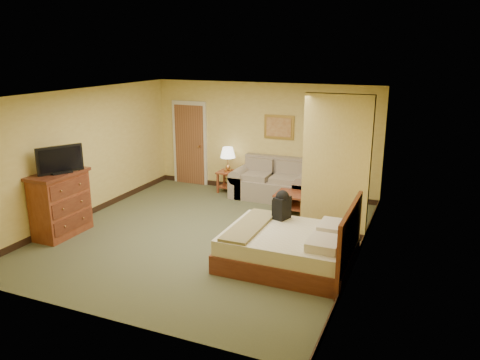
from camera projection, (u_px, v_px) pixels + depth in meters
The scene contains 17 objects.
floor at pixel (207, 235), 8.70m from camera, with size 6.00×6.00×0.00m, color #4F5235.
ceiling at pixel (204, 94), 7.99m from camera, with size 6.00×6.00×0.00m, color white.
back_wall at pixel (263, 139), 11.00m from camera, with size 5.50×0.02×2.60m, color #D6BB5B.
left_wall at pixel (83, 154), 9.37m from camera, with size 0.02×6.00×2.60m, color #D6BB5B.
right_wall at pixel (362, 184), 7.31m from camera, with size 0.02×6.00×2.60m, color #D6BB5B.
partition at pixel (336, 167), 8.36m from camera, with size 1.20×0.15×2.60m, color #D6BB5B.
door at pixel (190, 144), 11.77m from camera, with size 0.94×0.16×2.10m.
baseboard at pixel (262, 189), 11.33m from camera, with size 5.50×0.02×0.12m, color black.
loveseat at pixel (272, 186), 10.75m from camera, with size 1.85×0.86×0.93m.
side_table at pixel (228, 178), 11.24m from camera, with size 0.46×0.46×0.51m.
table_lamp at pixel (228, 153), 11.07m from camera, with size 0.36×0.36×0.59m.
coffee_table at pixel (292, 198), 9.83m from camera, with size 0.67×0.67×0.43m.
wall_picture at pixel (279, 127), 10.75m from camera, with size 0.71×0.04×0.55m.
dresser at pixel (61, 204), 8.57m from camera, with size 0.59×1.12×1.19m.
tv at pixel (60, 160), 8.31m from camera, with size 0.43×0.75×0.50m.
bed at pixel (292, 247), 7.42m from camera, with size 2.01×1.71×1.11m.
backpack at pixel (282, 204), 7.92m from camera, with size 0.27×0.33×0.50m.
Camera 1 is at (3.73, -7.21, 3.35)m, focal length 35.00 mm.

